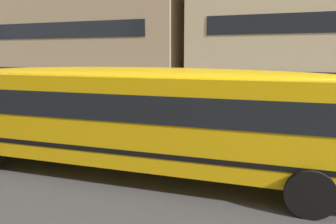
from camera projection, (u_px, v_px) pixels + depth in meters
The scene contains 6 objects.
ground_plane at pixel (159, 160), 10.50m from camera, with size 400.00×400.00×0.00m, color #424244.
sidewalk_far at pixel (211, 115), 18.27m from camera, with size 120.00×3.00×0.01m, color gray.
lane_centreline at pixel (159, 160), 10.50m from camera, with size 110.00×0.16×0.01m, color silver.
school_bus at pixel (131, 111), 9.16m from camera, with size 13.83×3.29×3.08m.
apartment_block_far_left at pixel (86, 19), 29.00m from camera, with size 20.79×13.23×13.30m.
apartment_block_far_centre at pixel (330, 8), 22.43m from camera, with size 17.57×13.31×13.30m.
Camera 1 is at (3.65, -9.37, 3.43)m, focal length 33.97 mm.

